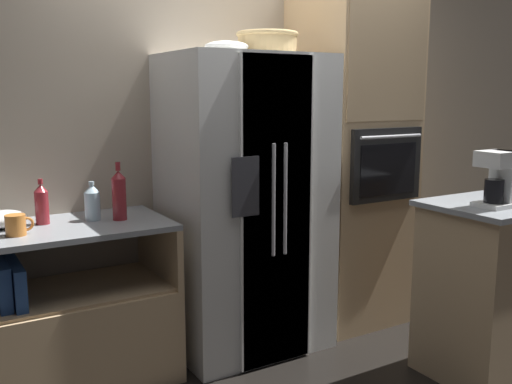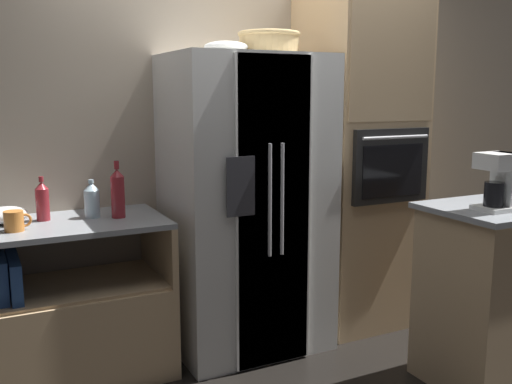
{
  "view_description": "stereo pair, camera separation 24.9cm",
  "coord_description": "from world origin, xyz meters",
  "px_view_note": "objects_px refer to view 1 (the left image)",
  "views": [
    {
      "loc": [
        -1.75,
        -2.93,
        1.58
      ],
      "look_at": [
        -0.02,
        -0.03,
        0.99
      ],
      "focal_mm": 40.0,
      "sensor_mm": 36.0,
      "label": 1
    },
    {
      "loc": [
        -1.53,
        -3.05,
        1.58
      ],
      "look_at": [
        -0.02,
        -0.03,
        0.99
      ],
      "focal_mm": 40.0,
      "sensor_mm": 36.0,
      "label": 2
    }
  ],
  "objects_px": {
    "mug": "(16,225)",
    "refrigerator": "(246,205)",
    "fruit_bowl": "(227,47)",
    "bottle_short": "(92,202)",
    "wall_oven": "(351,159)",
    "mixing_bowl": "(4,219)",
    "bottle_wide": "(119,195)",
    "coffee_maker": "(499,176)",
    "bottle_tall": "(42,204)",
    "wicker_basket": "(267,42)"
  },
  "relations": [
    {
      "from": "bottle_tall",
      "to": "mixing_bowl",
      "type": "distance_m",
      "value": 0.2
    },
    {
      "from": "bottle_wide",
      "to": "wicker_basket",
      "type": "bearing_deg",
      "value": -2.61
    },
    {
      "from": "refrigerator",
      "to": "bottle_wide",
      "type": "distance_m",
      "value": 0.79
    },
    {
      "from": "wicker_basket",
      "to": "coffee_maker",
      "type": "height_order",
      "value": "wicker_basket"
    },
    {
      "from": "wicker_basket",
      "to": "bottle_short",
      "type": "bearing_deg",
      "value": 174.08
    },
    {
      "from": "wall_oven",
      "to": "wicker_basket",
      "type": "bearing_deg",
      "value": -176.75
    },
    {
      "from": "bottle_tall",
      "to": "bottle_short",
      "type": "distance_m",
      "value": 0.26
    },
    {
      "from": "wall_oven",
      "to": "refrigerator",
      "type": "bearing_deg",
      "value": -178.14
    },
    {
      "from": "bottle_short",
      "to": "coffee_maker",
      "type": "xyz_separation_m",
      "value": [
        1.8,
        -1.21,
        0.16
      ]
    },
    {
      "from": "wall_oven",
      "to": "bottle_wide",
      "type": "distance_m",
      "value": 1.64
    },
    {
      "from": "bottle_tall",
      "to": "bottle_short",
      "type": "xyz_separation_m",
      "value": [
        0.25,
        -0.04,
        -0.01
      ]
    },
    {
      "from": "wall_oven",
      "to": "bottle_wide",
      "type": "xyz_separation_m",
      "value": [
        -1.63,
        0.0,
        -0.1
      ]
    },
    {
      "from": "fruit_bowl",
      "to": "mixing_bowl",
      "type": "distance_m",
      "value": 1.52
    },
    {
      "from": "coffee_maker",
      "to": "mug",
      "type": "bearing_deg",
      "value": 154.4
    },
    {
      "from": "wall_oven",
      "to": "bottle_short",
      "type": "xyz_separation_m",
      "value": [
        -1.76,
        0.07,
        -0.14
      ]
    },
    {
      "from": "bottle_short",
      "to": "coffee_maker",
      "type": "distance_m",
      "value": 2.17
    },
    {
      "from": "fruit_bowl",
      "to": "bottle_short",
      "type": "relative_size",
      "value": 1.17
    },
    {
      "from": "bottle_tall",
      "to": "coffee_maker",
      "type": "height_order",
      "value": "coffee_maker"
    },
    {
      "from": "refrigerator",
      "to": "bottle_wide",
      "type": "relative_size",
      "value": 5.66
    },
    {
      "from": "wall_oven",
      "to": "mixing_bowl",
      "type": "height_order",
      "value": "wall_oven"
    },
    {
      "from": "wicker_basket",
      "to": "bottle_wide",
      "type": "relative_size",
      "value": 1.17
    },
    {
      "from": "refrigerator",
      "to": "bottle_tall",
      "type": "bearing_deg",
      "value": 173.29
    },
    {
      "from": "fruit_bowl",
      "to": "refrigerator",
      "type": "bearing_deg",
      "value": 15.94
    },
    {
      "from": "wall_oven",
      "to": "coffee_maker",
      "type": "relative_size",
      "value": 7.7
    },
    {
      "from": "fruit_bowl",
      "to": "coffee_maker",
      "type": "relative_size",
      "value": 0.85
    },
    {
      "from": "bottle_short",
      "to": "coffee_maker",
      "type": "height_order",
      "value": "coffee_maker"
    },
    {
      "from": "wall_oven",
      "to": "mixing_bowl",
      "type": "relative_size",
      "value": 10.09
    },
    {
      "from": "bottle_short",
      "to": "wall_oven",
      "type": "bearing_deg",
      "value": -2.24
    },
    {
      "from": "refrigerator",
      "to": "mug",
      "type": "height_order",
      "value": "refrigerator"
    },
    {
      "from": "bottle_tall",
      "to": "wicker_basket",
      "type": "bearing_deg",
      "value": -6.53
    },
    {
      "from": "bottle_short",
      "to": "coffee_maker",
      "type": "bearing_deg",
      "value": -33.84
    },
    {
      "from": "wall_oven",
      "to": "mug",
      "type": "height_order",
      "value": "wall_oven"
    },
    {
      "from": "bottle_short",
      "to": "coffee_maker",
      "type": "relative_size",
      "value": 0.73
    },
    {
      "from": "bottle_tall",
      "to": "bottle_short",
      "type": "height_order",
      "value": "bottle_tall"
    },
    {
      "from": "bottle_short",
      "to": "mug",
      "type": "height_order",
      "value": "bottle_short"
    },
    {
      "from": "mug",
      "to": "refrigerator",
      "type": "bearing_deg",
      "value": 2.16
    },
    {
      "from": "refrigerator",
      "to": "bottle_short",
      "type": "relative_size",
      "value": 8.46
    },
    {
      "from": "refrigerator",
      "to": "wall_oven",
      "type": "distance_m",
      "value": 0.88
    },
    {
      "from": "bottle_tall",
      "to": "bottle_wide",
      "type": "relative_size",
      "value": 0.76
    },
    {
      "from": "bottle_wide",
      "to": "coffee_maker",
      "type": "height_order",
      "value": "coffee_maker"
    },
    {
      "from": "mug",
      "to": "mixing_bowl",
      "type": "relative_size",
      "value": 0.6
    },
    {
      "from": "refrigerator",
      "to": "wicker_basket",
      "type": "height_order",
      "value": "wicker_basket"
    },
    {
      "from": "bottle_short",
      "to": "mixing_bowl",
      "type": "distance_m",
      "value": 0.45
    },
    {
      "from": "fruit_bowl",
      "to": "bottle_short",
      "type": "xyz_separation_m",
      "value": [
        -0.76,
        0.14,
        -0.84
      ]
    },
    {
      "from": "refrigerator",
      "to": "mixing_bowl",
      "type": "relative_size",
      "value": 8.05
    },
    {
      "from": "bottle_short",
      "to": "fruit_bowl",
      "type": "bearing_deg",
      "value": -10.29
    },
    {
      "from": "wicker_basket",
      "to": "bottle_wide",
      "type": "height_order",
      "value": "wicker_basket"
    },
    {
      "from": "fruit_bowl",
      "to": "bottle_short",
      "type": "bearing_deg",
      "value": 169.71
    },
    {
      "from": "refrigerator",
      "to": "fruit_bowl",
      "type": "bearing_deg",
      "value": -164.06
    },
    {
      "from": "wicker_basket",
      "to": "fruit_bowl",
      "type": "distance_m",
      "value": 0.29
    }
  ]
}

